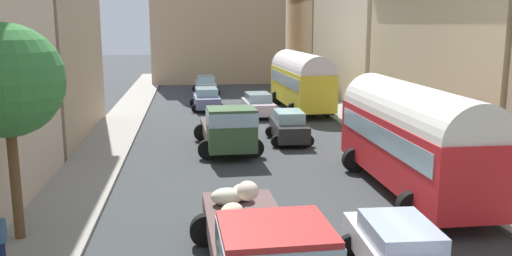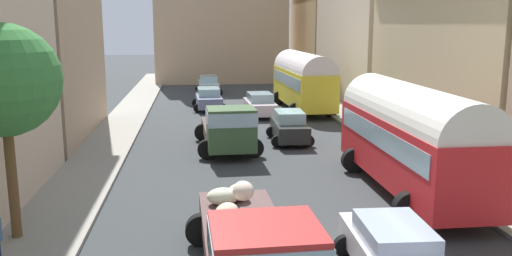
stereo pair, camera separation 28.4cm
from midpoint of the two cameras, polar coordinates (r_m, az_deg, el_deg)
name	(u,v)px [view 1 (the left image)]	position (r m, az deg, el deg)	size (l,w,h in m)	color
ground_plane	(245,132)	(30.22, -1.51, -0.38)	(154.00, 154.00, 0.00)	#35393B
sidewalk_left	(114,134)	(30.37, -15.25, -0.59)	(2.50, 70.00, 0.14)	gray
sidewalk_right	(367,127)	(31.75, 11.62, 0.08)	(2.50, 70.00, 0.14)	gray
building_right_2	(461,59)	(29.24, 20.87, 6.90)	(4.95, 14.62, 8.41)	#CCB488
building_right_3	(363,28)	(43.64, 11.23, 10.46)	(4.51, 14.95, 11.34)	beige
building_right_4	(323,30)	(57.78, 7.09, 10.41)	(6.08, 13.05, 10.68)	tan
distant_church	(217,10)	(56.51, -4.38, 12.57)	(13.39, 7.02, 20.71)	tan
parked_bus_0	(412,134)	(19.72, 15.98, -0.62)	(3.29, 9.26, 3.94)	red
parked_bus_1	(301,79)	(37.44, 4.62, 5.30)	(3.51, 9.47, 4.07)	yellow
cargo_truck_0	(261,248)	(11.93, -0.12, -12.75)	(3.07, 7.46, 2.38)	red
cargo_truck_1	(228,128)	(25.14, -3.34, 0.05)	(3.16, 6.61, 2.36)	#365531
car_0	(206,99)	(38.07, -5.56, 3.16)	(2.40, 4.25, 1.54)	slate
car_1	(206,85)	(46.52, -5.60, 4.64)	(2.32, 4.35, 1.60)	silver
car_2	(399,250)	(13.43, 14.54, -12.59)	(2.38, 4.27, 1.42)	silver
car_3	(289,127)	(27.49, 3.24, 0.16)	(2.23, 3.92, 1.63)	#242624
car_4	(258,105)	(35.11, -0.01, 2.53)	(2.40, 4.09, 1.55)	silver
roadside_tree_1	(6,81)	(15.66, -25.71, 4.54)	(3.05, 3.05, 6.10)	brown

